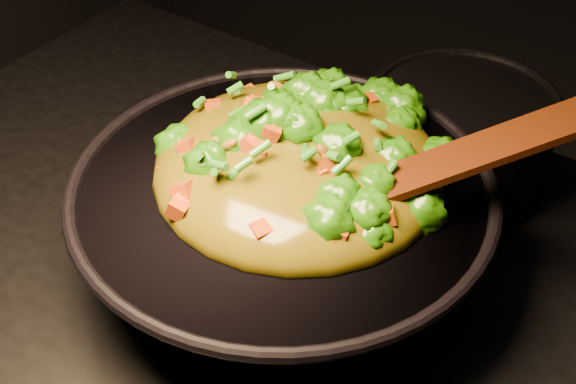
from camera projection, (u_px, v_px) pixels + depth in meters
The scene contains 4 objects.
wok at pixel (283, 229), 0.87m from camera, with size 0.44×0.44×0.12m, color black, non-canonical shape.
stir_fry at pixel (299, 133), 0.82m from camera, with size 0.31×0.31×0.11m, color #287208, non-canonical shape.
spatula at pixel (431, 169), 0.77m from camera, with size 0.32×0.05×0.01m, color #351506.
back_pot at pixel (459, 140), 0.99m from camera, with size 0.22×0.22×0.13m, color black.
Camera 1 is at (0.37, -0.45, 1.56)m, focal length 50.00 mm.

